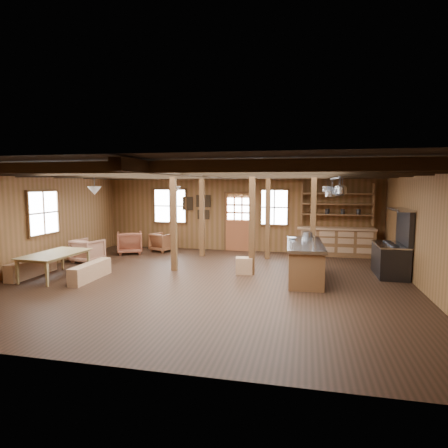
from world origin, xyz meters
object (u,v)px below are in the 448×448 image
Objects in this scene: kitchen_island at (304,260)px; armchair_c at (88,251)px; armchair_a at (130,243)px; dining_table at (57,265)px; armchair_b at (163,242)px; commercial_range at (392,254)px.

kitchen_island reaches higher than armchair_c.
armchair_c is (-0.60, -1.63, -0.02)m from armchair_a.
dining_table is at bearing 58.33° from armchair_a.
armchair_c is (-1.56, -2.28, 0.03)m from armchair_b.
commercial_range is 2.44× the size of armchair_b.
armchair_c is at bearing 10.68° from dining_table.
commercial_range is 0.98× the size of dining_table.
kitchen_island reaches higher than armchair_b.
armchair_a is at bearing -98.01° from armchair_c.
armchair_b is at bearing 163.79° from commercial_range.
armchair_b is 2.77m from armchair_c.
dining_table is 2.28× the size of armchair_c.
armchair_a is 1.05× the size of armchair_c.
armchair_b is at bearing -172.94° from armchair_a.
armchair_b reaches higher than dining_table.
commercial_range is at bearing -74.72° from dining_table.
armchair_b is (0.96, 0.65, -0.05)m from armchair_a.
commercial_range is (2.26, 0.82, 0.12)m from kitchen_island.
commercial_range is 7.60m from armchair_b.
armchair_a is (-5.99, 2.29, -0.09)m from kitchen_island.
commercial_range is at bearing -166.89° from armchair_c.
kitchen_island is 5.83m from armchair_b.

